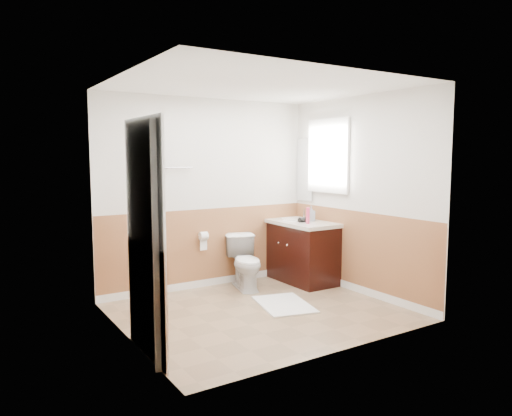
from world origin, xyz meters
TOP-DOWN VIEW (x-y plane):
  - floor at (0.00, 0.00)m, footprint 3.00×3.00m
  - ceiling at (0.00, 0.00)m, footprint 3.00×3.00m
  - wall_back at (0.00, 1.30)m, footprint 3.00×0.00m
  - wall_front at (0.00, -1.30)m, footprint 3.00×0.00m
  - wall_left at (-1.50, 0.00)m, footprint 0.00×3.00m
  - wall_right at (1.50, 0.00)m, footprint 0.00×3.00m
  - wainscot_back at (0.00, 1.29)m, footprint 3.00×0.00m
  - wainscot_front at (0.00, -1.29)m, footprint 3.00×0.00m
  - wainscot_left at (-1.49, 0.00)m, footprint 0.00×2.60m
  - wainscot_right at (1.49, 0.00)m, footprint 0.00×2.60m
  - toilet at (0.36, 0.92)m, footprint 0.55×0.76m
  - bath_mat at (0.36, 0.05)m, footprint 0.73×0.91m
  - vanity_cabinet at (1.21, 0.85)m, footprint 0.55×1.10m
  - vanity_knob_left at (0.91, 0.75)m, footprint 0.03×0.03m
  - vanity_knob_right at (0.91, 0.95)m, footprint 0.03×0.03m
  - countertop at (1.20, 0.85)m, footprint 0.60×1.15m
  - sink_basin at (1.21, 1.00)m, footprint 0.36×0.36m
  - faucet at (1.39, 1.00)m, footprint 0.02×0.02m
  - lotion_bottle at (1.11, 0.56)m, footprint 0.05×0.05m
  - soap_dispenser at (1.33, 0.76)m, footprint 0.13×0.13m
  - hair_dryer_body at (1.16, 0.71)m, footprint 0.14×0.07m
  - hair_dryer_handle at (1.13, 0.79)m, footprint 0.03×0.03m
  - mirror_panel at (1.48, 1.10)m, footprint 0.02×0.35m
  - window_frame at (1.47, 0.59)m, footprint 0.04×0.80m
  - window_glass at (1.49, 0.59)m, footprint 0.01×0.70m
  - door at (-1.40, -0.45)m, footprint 0.29×0.78m
  - door_frame at (-1.48, -0.45)m, footprint 0.02×0.92m
  - door_knob at (-1.34, -0.12)m, footprint 0.06×0.06m
  - towel_bar at (-0.55, 1.25)m, footprint 0.62×0.02m
  - tp_holder_bar at (-0.10, 1.23)m, footprint 0.14×0.02m
  - tp_roll at (-0.10, 1.23)m, footprint 0.10×0.11m
  - tp_sheet at (-0.10, 1.23)m, footprint 0.10×0.01m

SIDE VIEW (x-z plane):
  - floor at x=0.00m, z-range 0.00..0.00m
  - bath_mat at x=0.36m, z-range 0.00..0.02m
  - toilet at x=0.36m, z-range 0.00..0.70m
  - vanity_cabinet at x=1.21m, z-range 0.00..0.80m
  - wainscot_back at x=0.00m, z-range -1.00..2.00m
  - wainscot_front at x=0.00m, z-range -1.00..2.00m
  - wainscot_left at x=-1.49m, z-range -0.80..1.80m
  - wainscot_right at x=1.49m, z-range -0.80..1.80m
  - vanity_knob_left at x=0.91m, z-range 0.53..0.57m
  - vanity_knob_right at x=0.91m, z-range 0.53..0.57m
  - tp_sheet at x=-0.10m, z-range 0.51..0.67m
  - tp_holder_bar at x=-0.10m, z-range 0.69..0.71m
  - tp_roll at x=-0.10m, z-range 0.64..0.76m
  - countertop at x=1.20m, z-range 0.80..0.85m
  - hair_dryer_handle at x=1.13m, z-range 0.82..0.89m
  - sink_basin at x=1.21m, z-range 0.85..0.87m
  - hair_dryer_body at x=1.16m, z-range 0.85..0.92m
  - faucet at x=1.39m, z-range 0.85..0.99m
  - door_knob at x=-1.34m, z-range 0.92..0.98m
  - soap_dispenser at x=1.33m, z-range 0.85..1.06m
  - lotion_bottle at x=1.11m, z-range 0.85..1.07m
  - door at x=-1.40m, z-range 0.00..2.04m
  - door_frame at x=-1.48m, z-range -0.02..2.08m
  - wall_back at x=0.00m, z-range -0.25..2.75m
  - wall_front at x=0.00m, z-range -0.25..2.75m
  - wall_left at x=-1.50m, z-range -0.25..2.75m
  - wall_right at x=1.50m, z-range -0.25..2.75m
  - mirror_panel at x=1.48m, z-range 1.10..2.00m
  - towel_bar at x=-0.55m, z-range 1.59..1.61m
  - window_frame at x=1.47m, z-range 1.25..2.25m
  - window_glass at x=1.49m, z-range 1.30..2.20m
  - ceiling at x=0.00m, z-range 2.50..2.50m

